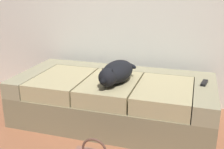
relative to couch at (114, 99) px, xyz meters
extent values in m
cube|color=#7D7455|center=(0.00, 0.00, -0.08)|extent=(1.93, 0.93, 0.30)
cube|color=gray|center=(-0.86, 0.00, 0.15)|extent=(0.20, 0.93, 0.16)
cube|color=gray|center=(0.86, 0.00, 0.15)|extent=(0.20, 0.93, 0.16)
cube|color=gray|center=(0.00, 0.37, 0.15)|extent=(1.53, 0.20, 0.16)
cube|color=tan|center=(-0.51, -0.10, 0.15)|extent=(0.49, 0.72, 0.16)
cube|color=tan|center=(0.00, -0.10, 0.15)|extent=(0.49, 0.72, 0.16)
cube|color=tan|center=(0.51, -0.10, 0.15)|extent=(0.49, 0.72, 0.16)
ellipsoid|color=black|center=(0.07, -0.09, 0.33)|extent=(0.31, 0.47, 0.20)
sphere|color=black|center=(0.04, -0.30, 0.33)|extent=(0.16, 0.16, 0.16)
ellipsoid|color=black|center=(0.03, -0.37, 0.32)|extent=(0.07, 0.10, 0.06)
cone|color=black|center=(0.08, -0.30, 0.39)|extent=(0.04, 0.04, 0.05)
cone|color=black|center=(-0.01, -0.29, 0.39)|extent=(0.04, 0.04, 0.05)
ellipsoid|color=black|center=(0.15, 0.09, 0.34)|extent=(0.16, 0.14, 0.05)
cube|color=black|center=(0.85, 0.08, 0.24)|extent=(0.07, 0.16, 0.02)
camera|label=1|loc=(0.74, -2.43, 1.11)|focal=44.01mm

